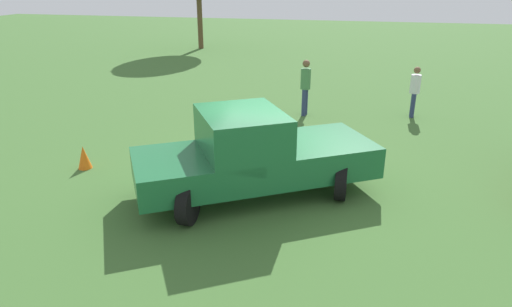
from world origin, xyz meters
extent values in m
plane|color=#3D662D|center=(0.00, 0.00, 0.00)|extent=(80.00, 80.00, 0.00)
cylinder|color=black|center=(0.82, -0.76, 0.38)|extent=(0.77, 0.22, 0.77)
cylinder|color=black|center=(-0.50, -1.58, 0.38)|extent=(0.77, 0.22, 0.77)
cylinder|color=black|center=(-0.83, 1.88, 0.38)|extent=(0.77, 0.22, 0.77)
cylinder|color=black|center=(-2.15, 1.06, 0.38)|extent=(0.77, 0.22, 0.77)
cube|color=#1E6638|center=(0.11, -1.09, 0.72)|extent=(2.60, 2.63, 0.64)
cube|color=#1E6638|center=(-0.82, 0.40, 1.10)|extent=(2.40, 2.30, 1.40)
cube|color=slate|center=(-0.82, 0.40, 1.54)|extent=(2.15, 2.02, 0.48)
cube|color=#1E6638|center=(-1.33, 1.22, 0.70)|extent=(2.81, 2.96, 0.60)
cube|color=silver|center=(0.59, -1.87, 0.46)|extent=(1.57, 1.04, 0.16)
cylinder|color=navy|center=(5.21, -0.02, 0.44)|extent=(0.14, 0.14, 0.87)
cylinder|color=navy|center=(5.41, -0.05, 0.44)|extent=(0.14, 0.14, 0.87)
cylinder|color=#477F4C|center=(5.31, -0.03, 1.20)|extent=(0.37, 0.37, 0.65)
sphere|color=brown|center=(5.31, -0.03, 1.68)|extent=(0.24, 0.24, 0.24)
cylinder|color=navy|center=(6.05, -3.45, 0.39)|extent=(0.14, 0.14, 0.78)
cylinder|color=navy|center=(5.85, -3.44, 0.39)|extent=(0.14, 0.14, 0.78)
cylinder|color=silver|center=(5.95, -3.45, 1.07)|extent=(0.34, 0.34, 0.59)
sphere|color=brown|center=(5.95, -3.45, 1.51)|extent=(0.21, 0.21, 0.21)
cylinder|color=brown|center=(18.46, 8.38, 1.97)|extent=(0.31, 0.31, 3.94)
cone|color=orange|center=(-0.32, 4.41, 0.28)|extent=(0.32, 0.32, 0.55)
camera|label=1|loc=(-8.92, -1.86, 4.24)|focal=31.60mm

